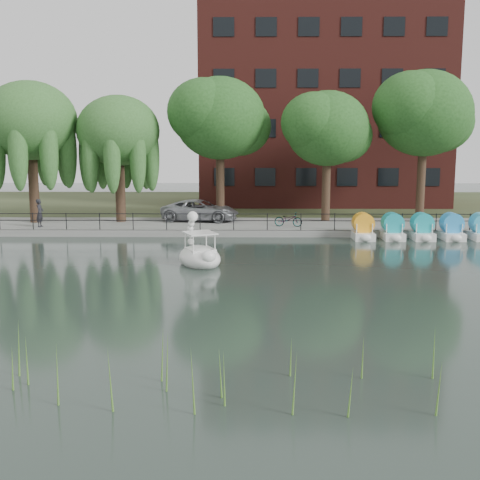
{
  "coord_description": "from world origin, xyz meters",
  "views": [
    {
      "loc": [
        0.84,
        -22.16,
        5.59
      ],
      "look_at": [
        0.5,
        4.0,
        1.3
      ],
      "focal_mm": 45.0,
      "sensor_mm": 36.0,
      "label": 1
    }
  ],
  "objects_px": {
    "minivan": "(200,209)",
    "pedestrian": "(40,211)",
    "swan_boat": "(199,253)",
    "bicycle": "(288,218)"
  },
  "relations": [
    {
      "from": "bicycle",
      "to": "pedestrian",
      "type": "height_order",
      "value": "pedestrian"
    },
    {
      "from": "minivan",
      "to": "pedestrian",
      "type": "bearing_deg",
      "value": 115.38
    },
    {
      "from": "bicycle",
      "to": "swan_boat",
      "type": "relative_size",
      "value": 0.53
    },
    {
      "from": "swan_boat",
      "to": "minivan",
      "type": "bearing_deg",
      "value": 70.23
    },
    {
      "from": "pedestrian",
      "to": "swan_boat",
      "type": "height_order",
      "value": "pedestrian"
    },
    {
      "from": "minivan",
      "to": "swan_boat",
      "type": "height_order",
      "value": "swan_boat"
    },
    {
      "from": "minivan",
      "to": "bicycle",
      "type": "bearing_deg",
      "value": -105.84
    },
    {
      "from": "minivan",
      "to": "bicycle",
      "type": "relative_size",
      "value": 3.38
    },
    {
      "from": "pedestrian",
      "to": "bicycle",
      "type": "bearing_deg",
      "value": -88.42
    },
    {
      "from": "minivan",
      "to": "pedestrian",
      "type": "xyz_separation_m",
      "value": [
        -9.63,
        -2.92,
        0.18
      ]
    }
  ]
}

